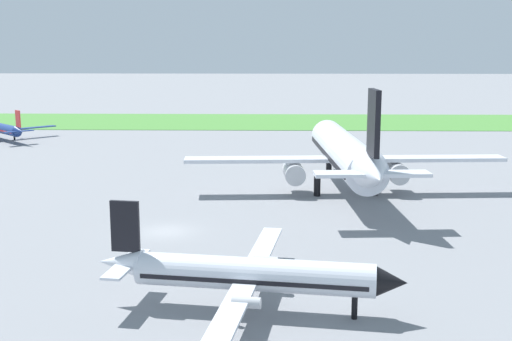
{
  "coord_description": "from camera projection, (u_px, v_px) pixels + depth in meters",
  "views": [
    {
      "loc": [
        8.94,
        -53.63,
        15.74
      ],
      "look_at": [
        7.39,
        12.07,
        3.0
      ],
      "focal_mm": 46.0,
      "sensor_mm": 36.0,
      "label": 1
    }
  ],
  "objects": [
    {
      "name": "ground_plane",
      "position": [
        166.0,
        232.0,
        55.83
      ],
      "size": [
        600.0,
        600.0,
        0.0
      ],
      "primitive_type": "plane",
      "color": "gray"
    },
    {
      "name": "airplane_foreground_turboprop",
      "position": [
        248.0,
        274.0,
        38.71
      ],
      "size": [
        18.61,
        21.66,
        6.51
      ],
      "rotation": [
        0.0,
        0.0,
        6.14
      ],
      "color": "silver",
      "rests_on": "ground_plane"
    },
    {
      "name": "airplane_taxiing_turboprop",
      "position": [
        3.0,
        129.0,
        107.87
      ],
      "size": [
        13.83,
        13.59,
        5.47
      ],
      "rotation": [
        0.0,
        0.0,
        2.35
      ],
      "color": "navy",
      "rests_on": "ground_plane"
    },
    {
      "name": "airplane_midfield_jet",
      "position": [
        345.0,
        154.0,
        69.25
      ],
      "size": [
        33.99,
        33.36,
        12.01
      ],
      "rotation": [
        0.0,
        0.0,
        1.63
      ],
      "color": "silver",
      "rests_on": "ground_plane"
    },
    {
      "name": "grass_taxiway_strip",
      "position": [
        228.0,
        121.0,
        134.56
      ],
      "size": [
        360.0,
        28.0,
        0.08
      ],
      "primitive_type": "cube",
      "color": "#478438",
      "rests_on": "ground_plane"
    }
  ]
}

